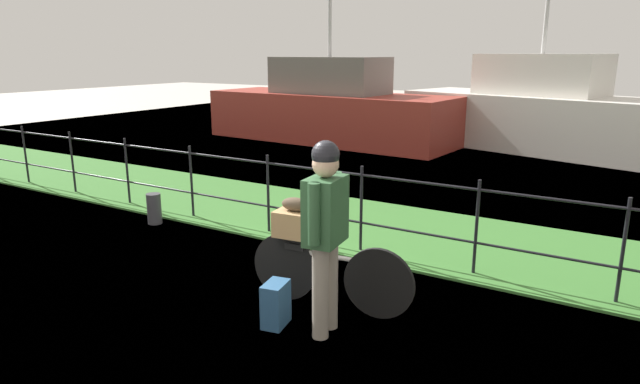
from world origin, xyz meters
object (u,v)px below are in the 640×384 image
(mooring_bollard, at_px, (154,209))
(cyclist_person, at_px, (325,222))
(bicycle_main, at_px, (329,273))
(backpack_on_paving, at_px, (276,304))
(terrier_dog, at_px, (298,203))
(moored_boat_near, at_px, (329,109))
(moored_boat_mid, at_px, (537,114))
(wooden_crate, at_px, (296,224))

(mooring_bollard, bearing_deg, cyclist_person, -21.16)
(bicycle_main, height_order, backpack_on_paving, bicycle_main)
(terrier_dog, xyz_separation_m, mooring_bollard, (-3.14, 1.03, -0.77))
(bicycle_main, height_order, moored_boat_near, moored_boat_near)
(cyclist_person, relative_size, moored_boat_mid, 0.24)
(bicycle_main, xyz_separation_m, cyclist_person, (0.22, -0.43, 0.65))
(terrier_dog, bearing_deg, moored_boat_near, 118.81)
(cyclist_person, bearing_deg, bicycle_main, 117.06)
(moored_boat_near, bearing_deg, bicycle_main, -59.54)
(wooden_crate, bearing_deg, mooring_bollard, 161.62)
(bicycle_main, bearing_deg, moored_boat_near, 120.46)
(mooring_bollard, relative_size, moored_boat_near, 0.06)
(wooden_crate, relative_size, mooring_bollard, 0.87)
(moored_boat_near, bearing_deg, mooring_bollard, -77.49)
(moored_boat_mid, bearing_deg, moored_boat_near, -163.89)
(backpack_on_paving, distance_m, moored_boat_mid, 10.88)
(backpack_on_paving, relative_size, moored_boat_near, 0.06)
(moored_boat_near, height_order, moored_boat_mid, moored_boat_mid)
(moored_boat_near, bearing_deg, terrier_dog, -61.19)
(bicycle_main, distance_m, mooring_bollard, 3.60)
(terrier_dog, height_order, cyclist_person, cyclist_person)
(wooden_crate, distance_m, moored_boat_near, 10.12)
(moored_boat_mid, bearing_deg, cyclist_person, -88.35)
(wooden_crate, relative_size, moored_boat_near, 0.05)
(cyclist_person, xyz_separation_m, moored_boat_mid, (-0.31, 10.74, -0.11))
(backpack_on_paving, height_order, moored_boat_mid, moored_boat_mid)
(mooring_bollard, xyz_separation_m, moored_boat_mid, (3.37, 9.32, 0.67))
(terrier_dog, relative_size, moored_boat_near, 0.05)
(backpack_on_paving, bearing_deg, bicycle_main, 146.86)
(terrier_dog, relative_size, mooring_bollard, 0.74)
(terrier_dog, height_order, moored_boat_mid, moored_boat_mid)
(backpack_on_paving, bearing_deg, mooring_bollard, -126.73)
(cyclist_person, relative_size, mooring_bollard, 3.86)
(backpack_on_paving, xyz_separation_m, moored_boat_mid, (0.13, 10.86, 0.69))
(bicycle_main, bearing_deg, wooden_crate, -173.25)
(terrier_dog, xyz_separation_m, backpack_on_paving, (0.10, -0.51, -0.79))
(terrier_dog, bearing_deg, cyclist_person, -36.08)
(bicycle_main, relative_size, moored_boat_mid, 0.23)
(backpack_on_paving, bearing_deg, moored_boat_mid, 168.07)
(mooring_bollard, height_order, moored_boat_near, moored_boat_near)
(wooden_crate, bearing_deg, backpack_on_paving, -76.56)
(wooden_crate, xyz_separation_m, cyclist_person, (0.56, -0.39, 0.21))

